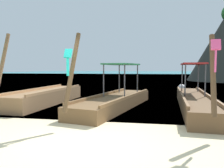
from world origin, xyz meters
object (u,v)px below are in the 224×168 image
Objects in this scene: longtail_boat_pink_ribbon at (194,101)px; mooring_buoy_near at (182,88)px; longtail_boat_green_ribbon at (47,97)px; longtail_boat_turquoise_ribbon at (115,100)px.

longtail_boat_pink_ribbon is 14.85× the size of mooring_buoy_near.
longtail_boat_green_ribbon reaches higher than mooring_buoy_near.
mooring_buoy_near is (0.41, 6.67, -0.07)m from longtail_boat_pink_ribbon.
mooring_buoy_near is (6.73, 6.52, -0.07)m from longtail_boat_green_ribbon.
longtail_boat_pink_ribbon is at bearing 6.78° from longtail_boat_turquoise_ribbon.
longtail_boat_turquoise_ribbon reaches higher than longtail_boat_pink_ribbon.
longtail_boat_turquoise_ribbon is 0.86× the size of longtail_boat_pink_ribbon.
longtail_boat_green_ribbon is at bearing -135.89° from mooring_buoy_near.
longtail_boat_pink_ribbon is (3.10, 0.37, 0.02)m from longtail_boat_turquoise_ribbon.
longtail_boat_turquoise_ribbon reaches higher than mooring_buoy_near.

